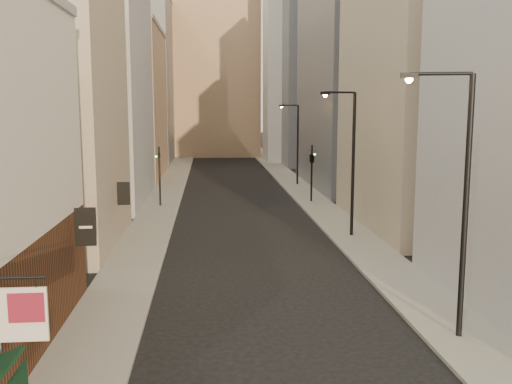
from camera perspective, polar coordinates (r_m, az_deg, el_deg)
name	(u,v)px	position (r m, az deg, el deg)	size (l,w,h in m)	color
sidewalk_left	(173,181)	(63.70, -8.29, 1.07)	(3.00, 140.00, 0.15)	gray
sidewalk_right	(289,180)	(64.21, 3.37, 1.20)	(3.00, 140.00, 0.15)	gray
left_bldg_beige	(43,110)	(35.36, -20.51, 7.64)	(8.00, 12.00, 16.00)	gray
left_bldg_grey	(96,86)	(50.98, -15.72, 10.20)	(8.00, 16.00, 20.00)	#9F9FA5
left_bldg_tan	(127,105)	(68.71, -12.82, 8.53)	(8.00, 18.00, 17.00)	#9A7557
left_bldg_wingrid	(145,82)	(88.65, -11.07, 10.78)	(8.00, 20.00, 24.00)	gray
right_bldg_beige	(423,80)	(40.76, 16.40, 10.69)	(8.00, 16.00, 20.00)	gray
right_bldg_wingrid	(351,59)	(60.03, 9.51, 12.96)	(8.00, 20.00, 26.00)	gray
clock_tower	(217,51)	(100.51, -3.97, 13.84)	(14.00, 14.00, 44.90)	#9A7557
white_tower	(292,36)	(87.58, 3.64, 15.29)	(8.00, 8.00, 41.50)	silver
streetlamp_near	(459,191)	(20.73, 19.65, 0.10)	(2.43, 0.68, 9.36)	black
streetlamp_mid	(350,155)	(35.98, 9.38, 3.63)	(2.35, 0.78, 9.14)	black
streetlamp_far	(296,140)	(59.83, 4.00, 5.23)	(2.15, 0.81, 8.45)	black
traffic_light_left	(159,164)	(47.32, -9.65, 2.79)	(0.60, 0.53, 5.00)	black
traffic_light_right	(312,158)	(49.01, 5.61, 3.44)	(0.78, 0.78, 5.00)	black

